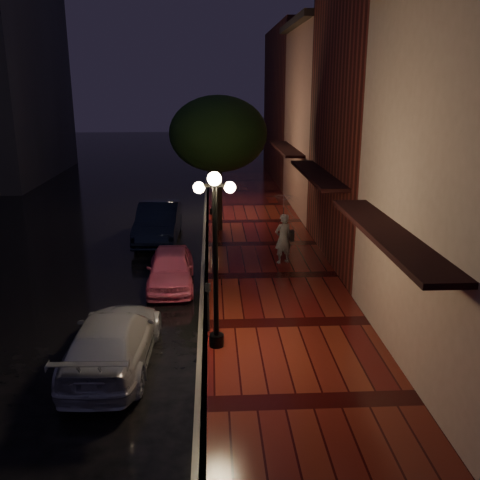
% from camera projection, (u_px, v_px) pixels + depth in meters
% --- Properties ---
extents(ground, '(120.00, 120.00, 0.00)m').
position_uv_depth(ground, '(205.00, 280.00, 17.98)').
color(ground, black).
rests_on(ground, ground).
extents(sidewalk, '(4.50, 60.00, 0.15)m').
position_uv_depth(sidewalk, '(271.00, 277.00, 18.07)').
color(sidewalk, '#450D0C').
rests_on(sidewalk, ground).
extents(curb, '(0.25, 60.00, 0.15)m').
position_uv_depth(curb, '(204.00, 278.00, 17.96)').
color(curb, '#595451').
rests_on(curb, ground).
extents(storefront_mid, '(5.00, 8.00, 11.00)m').
position_uv_depth(storefront_mid, '(402.00, 110.00, 18.73)').
color(storefront_mid, '#511914').
rests_on(storefront_mid, ground).
extents(storefront_far, '(5.00, 8.00, 9.00)m').
position_uv_depth(storefront_far, '(345.00, 123.00, 26.68)').
color(storefront_far, '#8C5951').
rests_on(storefront_far, ground).
extents(storefront_extra, '(5.00, 12.00, 10.00)m').
position_uv_depth(storefront_extra, '(310.00, 106.00, 36.13)').
color(storefront_extra, '#511914').
rests_on(storefront_extra, ground).
extents(streetlamp_near, '(0.96, 0.36, 4.31)m').
position_uv_depth(streetlamp_near, '(215.00, 251.00, 12.48)').
color(streetlamp_near, black).
rests_on(streetlamp_near, sidewalk).
extents(streetlamp_far, '(0.96, 0.36, 4.31)m').
position_uv_depth(streetlamp_far, '(213.00, 165.00, 25.90)').
color(streetlamp_far, black).
rests_on(streetlamp_far, sidewalk).
extents(street_tree, '(4.16, 4.16, 5.80)m').
position_uv_depth(street_tree, '(218.00, 136.00, 22.57)').
color(street_tree, black).
rests_on(street_tree, sidewalk).
extents(pink_car, '(1.58, 3.68, 1.24)m').
position_uv_depth(pink_car, '(171.00, 268.00, 17.30)').
color(pink_car, '#EE628C').
rests_on(pink_car, ground).
extents(navy_car, '(1.76, 4.81, 1.58)m').
position_uv_depth(navy_car, '(159.00, 222.00, 22.47)').
color(navy_car, black).
rests_on(navy_car, ground).
extents(silver_car, '(1.99, 4.56, 1.31)m').
position_uv_depth(silver_car, '(113.00, 341.00, 12.32)').
color(silver_car, '#B8B8C0').
rests_on(silver_car, ground).
extents(woman_with_umbrella, '(1.05, 1.07, 2.53)m').
position_uv_depth(woman_with_umbrella, '(284.00, 218.00, 18.86)').
color(woman_with_umbrella, silver).
rests_on(woman_with_umbrella, sidewalk).
extents(parking_meter, '(0.15, 0.13, 1.33)m').
position_uv_depth(parking_meter, '(208.00, 302.00, 13.72)').
color(parking_meter, black).
rests_on(parking_meter, sidewalk).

